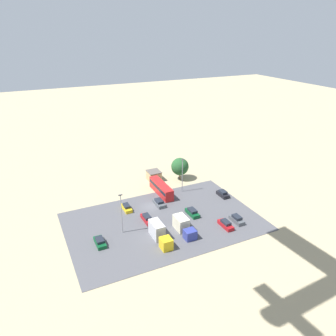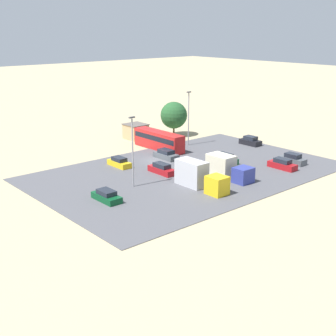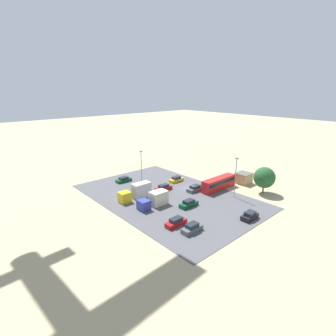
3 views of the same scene
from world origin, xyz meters
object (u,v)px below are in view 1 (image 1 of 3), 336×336
at_px(parked_car_3, 147,219).
at_px(parked_car_7, 159,203).
at_px(parked_car_4, 127,208).
at_px(parked_car_6, 223,194).
at_px(parked_car_2, 226,224).
at_px(parked_car_1, 192,212).
at_px(bus, 161,188).
at_px(parked_car_0, 237,219).
at_px(shed_building, 154,176).
at_px(parked_truck_1, 184,226).
at_px(parked_car_5, 100,242).
at_px(parked_truck_0, 159,233).

height_order(parked_car_3, parked_car_7, parked_car_3).
bearing_deg(parked_car_4, parked_car_6, -9.55).
bearing_deg(parked_car_2, parked_car_6, 58.14).
bearing_deg(parked_car_1, parked_car_2, 118.37).
xyz_separation_m(bus, parked_car_0, (-10.37, 21.31, -1.02)).
height_order(shed_building, parked_car_3, shed_building).
relative_size(parked_car_4, parked_truck_1, 0.60).
bearing_deg(parked_car_0, parked_car_6, 70.17).
relative_size(parked_car_2, parked_truck_1, 0.62).
bearing_deg(bus, parked_car_1, 99.46).
bearing_deg(parked_car_3, parked_car_7, -134.96).
bearing_deg(parked_car_1, parked_car_6, -158.39).
xyz_separation_m(shed_building, parked_truck_1, (4.90, 28.60, 0.04)).
distance_m(shed_building, parked_car_3, 23.43).
relative_size(shed_building, parked_car_6, 1.02).
relative_size(parked_car_1, parked_car_7, 1.00).
height_order(parked_car_0, parked_truck_1, parked_truck_1).
relative_size(parked_car_4, parked_car_7, 0.95).
relative_size(parked_car_1, parked_car_2, 1.01).
distance_m(shed_building, parked_car_1, 23.07).
distance_m(parked_car_5, parked_car_6, 37.34).
bearing_deg(parked_car_5, bus, -144.07).
xyz_separation_m(parked_car_2, parked_car_7, (9.93, -16.27, -0.03)).
bearing_deg(shed_building, parked_truck_1, 80.27).
bearing_deg(shed_building, parked_car_2, 99.09).
distance_m(parked_car_4, parked_truck_0, 15.71).
distance_m(parked_car_2, parked_car_4, 25.56).
bearing_deg(parked_car_3, parked_car_5, 18.40).
bearing_deg(parked_car_4, parked_car_0, -37.39).
bearing_deg(parked_car_7, parked_car_0, 131.07).
bearing_deg(parked_car_0, parked_car_7, 131.07).
xyz_separation_m(parked_car_1, parked_car_6, (-12.57, -4.98, 0.03)).
bearing_deg(parked_car_7, parked_car_2, 121.41).
bearing_deg(parked_truck_1, parked_car_0, 171.88).
relative_size(shed_building, parked_car_4, 0.94).
xyz_separation_m(parked_car_5, parked_truck_1, (-18.62, 3.57, 0.87)).
distance_m(shed_building, parked_truck_1, 29.02).
relative_size(parked_car_3, parked_truck_1, 0.64).
height_order(bus, parked_car_7, bus).
height_order(bus, parked_car_0, bus).
xyz_separation_m(parked_car_5, parked_car_6, (-36.68, -6.96, 0.10)).
bearing_deg(parked_truck_0, parked_car_7, -113.88).
distance_m(bus, parked_car_4, 12.64).
xyz_separation_m(parked_car_1, parked_car_5, (24.12, 1.98, -0.07)).
bearing_deg(parked_car_5, parked_car_7, -151.49).
bearing_deg(shed_building, parked_car_3, 62.58).
height_order(parked_car_4, parked_car_5, parked_car_4).
bearing_deg(parked_car_6, parked_car_0, -109.83).
height_order(parked_car_1, parked_truck_0, parked_truck_0).
bearing_deg(parked_car_2, parked_car_0, 10.26).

